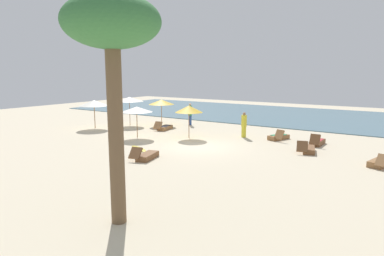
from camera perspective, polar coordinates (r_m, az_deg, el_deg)
The scene contains 17 objects.
ground_plane at distance 19.75m, azimuth 1.15°, elevation -3.20°, with size 60.00×60.00×0.00m, color beige.
ocean_water at distance 35.11m, azimuth 16.17°, elevation 2.07°, with size 48.00×16.00×0.06m, color slate.
umbrella_0 at distance 28.02m, azimuth -10.55°, elevation 4.81°, with size 2.28×2.28×2.31m.
umbrella_1 at distance 27.57m, azimuth -5.20°, elevation 4.39°, with size 2.05×2.05×2.11m.
umbrella_2 at distance 27.07m, azimuth -16.24°, elevation 4.08°, with size 2.27×2.27×2.19m.
umbrella_3 at distance 22.60m, azimuth -9.34°, elevation 3.13°, with size 2.11×2.11×2.07m.
umbrella_4 at distance 22.22m, azimuth -0.52°, elevation 3.23°, with size 1.81×1.81×2.15m.
lounger_0 at distance 21.55m, azimuth 20.40°, elevation -2.24°, with size 0.63×1.64×0.75m.
lounger_1 at distance 25.54m, azimuth -4.70°, elevation 0.08°, with size 0.92×1.78×0.68m.
lounger_2 at distance 22.50m, azimuth 14.44°, elevation -1.47°, with size 1.15×1.74×0.74m.
lounger_3 at distance 19.42m, azimuth 19.04°, elevation -3.43°, with size 0.99×1.77×0.70m.
lounger_4 at distance 18.01m, azimuth 29.18°, elevation -5.12°, with size 1.00×1.79×0.68m.
lounger_5 at distance 17.12m, azimuth -7.73°, elevation -4.69°, with size 0.99×1.79×0.68m.
person_0 at distance 27.69m, azimuth -0.33°, elevation 2.43°, with size 0.35×0.35×1.81m.
person_1 at distance 22.75m, azimuth 8.77°, elevation 0.54°, with size 0.47×0.47×1.69m.
palm_1 at distance 9.57m, azimuth -13.37°, elevation 15.58°, with size 2.65×2.65×6.38m.
surfboard at distance 19.38m, azimuth -9.02°, elevation -3.45°, with size 1.83×1.19×0.07m.
Camera 1 is at (10.30, -16.29, 4.34)m, focal length 31.54 mm.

